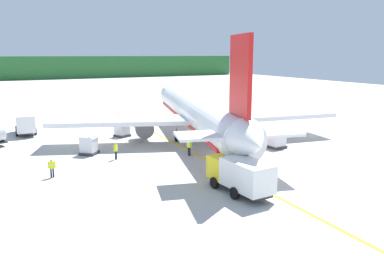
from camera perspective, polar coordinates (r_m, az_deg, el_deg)
name	(u,v)px	position (r m, az deg, el deg)	size (l,w,h in m)	color
airliner_foreground	(196,112)	(46.45, 0.59, 2.47)	(34.34, 41.21, 11.90)	white
service_truck_baggage	(240,174)	(28.86, 7.24, -6.85)	(2.74, 6.01, 2.67)	yellow
service_truck_catering	(25,123)	(53.95, -23.84, 0.72)	(2.52, 5.56, 2.72)	#2659A5
cargo_container_near	(122,130)	(48.80, -10.54, -0.25)	(2.22, 2.22, 1.92)	#333338
cargo_container_mid	(277,140)	(43.30, 12.63, -1.71)	(1.95, 1.95, 2.04)	#333338
cargo_container_far	(89,145)	(41.00, -15.24, -2.51)	(2.30, 2.30, 2.08)	#333338
crew_marshaller	(189,146)	(38.96, -0.42, -2.71)	(0.41, 0.57, 1.78)	#191E33
crew_loader_left	(116,149)	(38.37, -11.44, -3.17)	(0.47, 0.50, 1.76)	#191E33
crew_loader_right	(52,167)	(34.36, -20.39, -5.50)	(0.63, 0.28, 1.62)	#191E33
apron_guide_line	(186,149)	(41.74, -0.86, -3.26)	(0.30, 60.00, 0.01)	yellow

